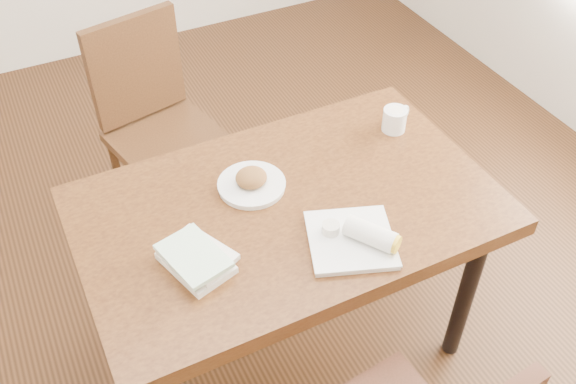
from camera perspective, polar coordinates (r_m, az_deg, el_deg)
name	(u,v)px	position (r m, az deg, el deg)	size (l,w,h in m)	color
ground	(288,342)	(2.58, 0.00, -13.20)	(4.00, 5.00, 0.01)	#472814
table	(288,222)	(2.05, 0.00, -2.68)	(1.30, 0.81, 0.75)	brown
chair_far	(156,117)	(2.74, -11.68, 6.58)	(0.50, 0.50, 0.95)	#4D2D16
plate_scone	(251,182)	(2.04, -3.27, 0.88)	(0.22, 0.22, 0.07)	white
coffee_mug	(395,119)	(2.29, 9.51, 6.44)	(0.12, 0.08, 0.08)	white
plate_burrito	(357,238)	(1.87, 6.16, -4.06)	(0.32, 0.32, 0.08)	white
book_stack	(196,258)	(1.82, -8.18, -5.85)	(0.21, 0.25, 0.05)	white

